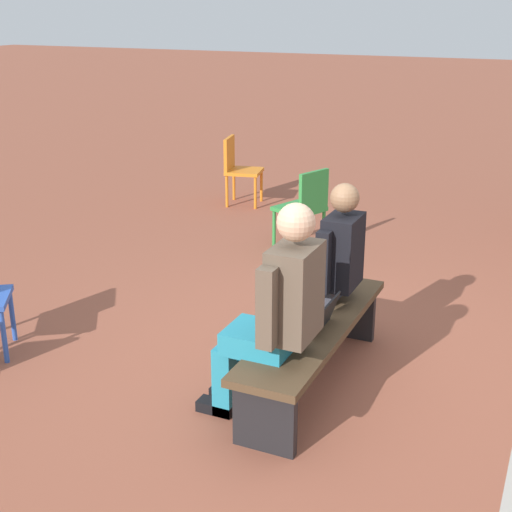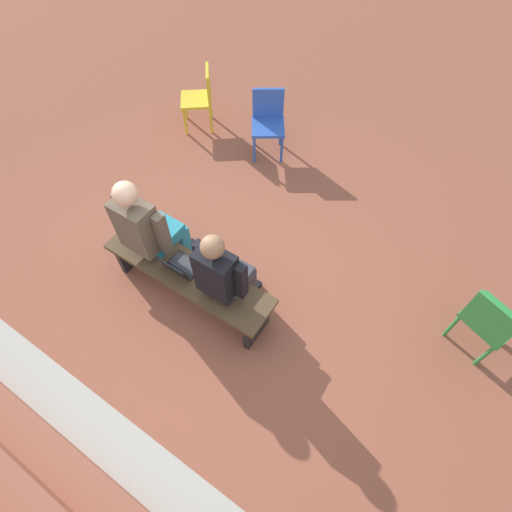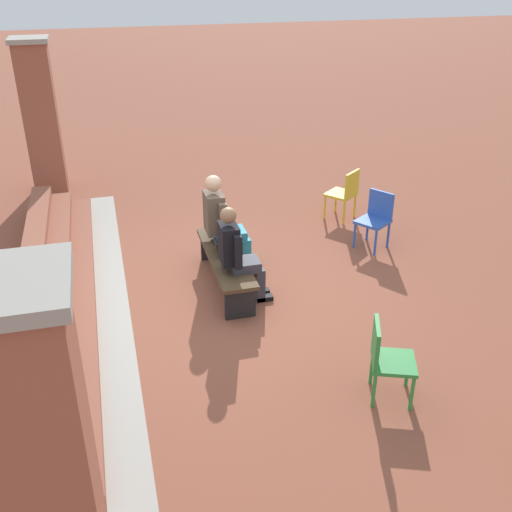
# 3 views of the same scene
# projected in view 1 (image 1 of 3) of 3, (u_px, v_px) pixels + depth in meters

# --- Properties ---
(ground_plane) EXTENTS (60.00, 60.00, 0.00)m
(ground_plane) POSITION_uv_depth(u_px,v_px,m) (329.00, 379.00, 4.82)
(ground_plane) COLOR brown
(bench) EXTENTS (1.80, 0.44, 0.45)m
(bench) POSITION_uv_depth(u_px,v_px,m) (314.00, 336.00, 4.63)
(bench) COLOR #4C3823
(bench) RESTS_ON ground
(person_student) EXTENTS (0.51, 0.64, 1.29)m
(person_student) POSITION_uv_depth(u_px,v_px,m) (328.00, 266.00, 4.90)
(person_student) COLOR #383842
(person_student) RESTS_ON ground
(person_adult) EXTENTS (0.56, 0.71, 1.38)m
(person_adult) POSITION_uv_depth(u_px,v_px,m) (277.00, 309.00, 4.13)
(person_adult) COLOR teal
(person_adult) RESTS_ON ground
(laptop) EXTENTS (0.32, 0.29, 0.21)m
(laptop) POSITION_uv_depth(u_px,v_px,m) (313.00, 320.00, 4.53)
(laptop) COLOR black
(laptop) RESTS_ON bench
(plastic_chair_foreground) EXTENTS (0.54, 0.54, 0.84)m
(plastic_chair_foreground) POSITION_uv_depth(u_px,v_px,m) (305.00, 204.00, 7.18)
(plastic_chair_foreground) COLOR #2D893D
(plastic_chair_foreground) RESTS_ON ground
(plastic_chair_mid_courtyard) EXTENTS (0.50, 0.50, 0.84)m
(plastic_chair_mid_courtyard) POSITION_uv_depth(u_px,v_px,m) (238.00, 166.00, 8.84)
(plastic_chair_mid_courtyard) COLOR orange
(plastic_chair_mid_courtyard) RESTS_ON ground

